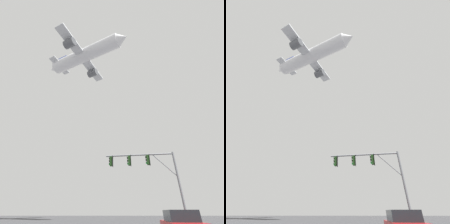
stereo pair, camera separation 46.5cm
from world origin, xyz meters
The scene contains 2 objects.
signal_pole_near centered at (3.08, 8.45, 4.96)m, with size 6.60×1.06×6.38m.
airplane centered at (-9.79, 25.99, 46.22)m, with size 29.34×22.66×8.39m.
Camera 1 is at (-0.16, -6.39, 1.50)m, focal length 24.27 mm.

